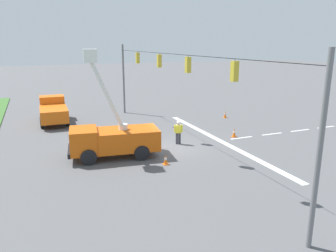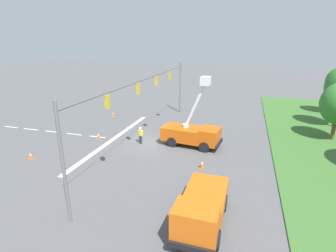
# 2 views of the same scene
# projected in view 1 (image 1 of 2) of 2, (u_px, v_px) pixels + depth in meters

# --- Properties ---
(ground_plane) EXTENTS (200.00, 200.00, 0.00)m
(ground_plane) POSITION_uv_depth(u_px,v_px,m) (171.00, 147.00, 23.77)
(ground_plane) COLOR #565659
(lane_markings) EXTENTS (17.60, 15.25, 0.01)m
(lane_markings) POSITION_uv_depth(u_px,v_px,m) (236.00, 138.00, 25.81)
(lane_markings) COLOR silver
(lane_markings) RESTS_ON ground
(signal_gantry) EXTENTS (26.20, 0.33, 7.20)m
(signal_gantry) POSITION_uv_depth(u_px,v_px,m) (172.00, 84.00, 22.65)
(signal_gantry) COLOR slate
(signal_gantry) RESTS_ON ground
(utility_truck_bucket_lift) EXTENTS (3.13, 6.09, 6.97)m
(utility_truck_bucket_lift) POSITION_uv_depth(u_px,v_px,m) (113.00, 137.00, 21.35)
(utility_truck_bucket_lift) COLOR #D6560F
(utility_truck_bucket_lift) RESTS_ON ground
(utility_truck_support_near) EXTENTS (5.87, 2.53, 2.30)m
(utility_truck_support_near) POSITION_uv_depth(u_px,v_px,m) (53.00, 111.00, 30.79)
(utility_truck_support_near) COLOR orange
(utility_truck_support_near) RESTS_ON ground
(road_worker) EXTENTS (0.37, 0.61, 1.77)m
(road_worker) POSITION_uv_depth(u_px,v_px,m) (178.00, 131.00, 24.22)
(road_worker) COLOR #383842
(road_worker) RESTS_ON ground
(traffic_cone_foreground_right) EXTENTS (0.36, 0.36, 0.63)m
(traffic_cone_foreground_right) POSITION_uv_depth(u_px,v_px,m) (166.00, 160.00, 20.26)
(traffic_cone_foreground_right) COLOR orange
(traffic_cone_foreground_right) RESTS_ON ground
(traffic_cone_mid_left) EXTENTS (0.36, 0.36, 0.74)m
(traffic_cone_mid_left) POSITION_uv_depth(u_px,v_px,m) (234.00, 132.00, 26.19)
(traffic_cone_mid_left) COLOR orange
(traffic_cone_mid_left) RESTS_ON ground
(traffic_cone_mid_right) EXTENTS (0.36, 0.36, 0.70)m
(traffic_cone_mid_right) POSITION_uv_depth(u_px,v_px,m) (225.00, 114.00, 32.94)
(traffic_cone_mid_right) COLOR orange
(traffic_cone_mid_right) RESTS_ON ground
(traffic_cone_near_bucket) EXTENTS (0.36, 0.36, 0.80)m
(traffic_cone_near_bucket) POSITION_uv_depth(u_px,v_px,m) (76.00, 136.00, 25.10)
(traffic_cone_near_bucket) COLOR orange
(traffic_cone_near_bucket) RESTS_ON ground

